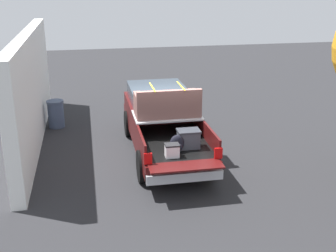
% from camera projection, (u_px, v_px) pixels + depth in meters
% --- Properties ---
extents(ground_plane, '(40.00, 40.00, 0.00)m').
position_uv_depth(ground_plane, '(164.00, 153.00, 13.25)').
color(ground_plane, '#262628').
extents(pickup_truck, '(6.05, 2.06, 2.23)m').
position_uv_depth(pickup_truck, '(162.00, 120.00, 13.25)').
color(pickup_truck, '#470F0F').
rests_on(pickup_truck, ground_plane).
extents(building_facade, '(9.14, 0.36, 3.51)m').
position_uv_depth(building_facade, '(32.00, 89.00, 13.67)').
color(building_facade, white).
rests_on(building_facade, ground_plane).
extents(trash_can, '(0.60, 0.60, 0.98)m').
position_uv_depth(trash_can, '(56.00, 114.00, 15.36)').
color(trash_can, '#3F4C66').
rests_on(trash_can, ground_plane).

